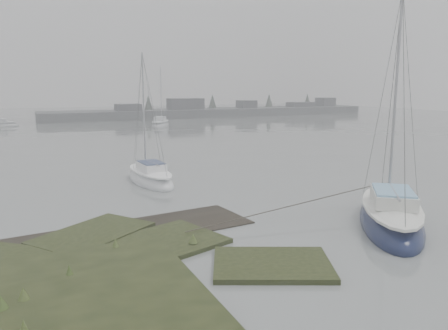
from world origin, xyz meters
TOP-DOWN VIEW (x-y plane):
  - ground at (0.00, 30.00)m, footprint 160.00×160.00m
  - far_shoreline at (26.84, 61.90)m, footprint 60.00×8.00m
  - sailboat_main at (6.76, 0.99)m, footprint 6.03×6.79m
  - sailboat_white at (0.34, 12.54)m, footprint 2.22×5.65m
  - sailboat_far_b at (10.99, 46.02)m, footprint 4.69×6.28m

SIDE VIEW (x-z plane):
  - ground at x=0.00m, z-range 0.00..0.00m
  - sailboat_white at x=0.34m, z-range -3.66..4.14m
  - sailboat_far_b at x=10.99m, z-range -4.02..4.55m
  - sailboat_main at x=6.76m, z-range -4.55..5.15m
  - far_shoreline at x=26.84m, z-range -1.22..2.93m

